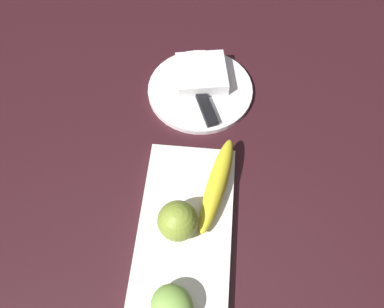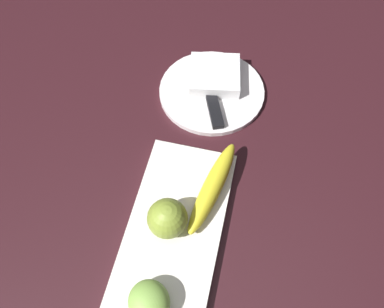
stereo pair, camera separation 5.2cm
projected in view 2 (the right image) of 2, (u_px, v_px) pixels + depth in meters
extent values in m
plane|color=#33151A|center=(166.00, 277.00, 0.69)|extent=(2.40, 2.40, 0.00)
cube|color=white|center=(167.00, 258.00, 0.69)|extent=(0.45, 0.17, 0.02)
sphere|color=olive|center=(167.00, 218.00, 0.68)|extent=(0.07, 0.07, 0.07)
ellipsoid|color=yellow|center=(213.00, 187.00, 0.73)|extent=(0.20, 0.07, 0.03)
ellipsoid|color=#88BA4E|center=(149.00, 302.00, 0.62)|extent=(0.10, 0.09, 0.05)
cylinder|color=white|center=(212.00, 91.00, 0.88)|extent=(0.23, 0.23, 0.01)
cube|color=white|center=(215.00, 75.00, 0.88)|extent=(0.12, 0.13, 0.03)
cube|color=silver|center=(209.00, 90.00, 0.88)|extent=(0.15, 0.08, 0.00)
cube|color=black|center=(215.00, 110.00, 0.84)|extent=(0.09, 0.06, 0.01)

